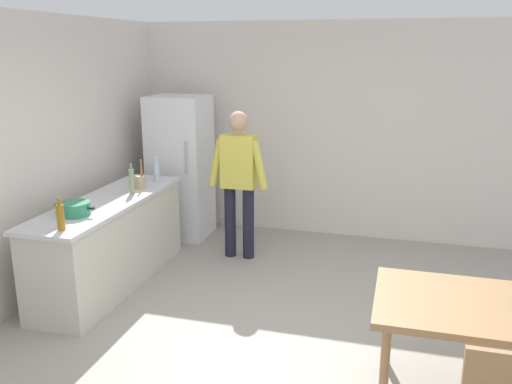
% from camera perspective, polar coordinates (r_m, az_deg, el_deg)
% --- Properties ---
extents(ground_plane, '(14.00, 14.00, 0.00)m').
position_cam_1_polar(ground_plane, '(4.51, 2.97, -16.56)').
color(ground_plane, '#9E998E').
extents(wall_back, '(6.40, 0.12, 2.70)m').
position_cam_1_polar(wall_back, '(6.88, 8.66, 6.42)').
color(wall_back, silver).
rests_on(wall_back, ground_plane).
extents(wall_left, '(0.12, 5.60, 2.70)m').
position_cam_1_polar(wall_left, '(5.32, -24.76, 2.69)').
color(wall_left, silver).
rests_on(wall_left, ground_plane).
extents(kitchen_counter, '(0.64, 2.20, 0.90)m').
position_cam_1_polar(kitchen_counter, '(5.69, -15.23, -5.14)').
color(kitchen_counter, beige).
rests_on(kitchen_counter, ground_plane).
extents(refrigerator, '(0.70, 0.67, 1.80)m').
position_cam_1_polar(refrigerator, '(6.89, -8.04, 2.64)').
color(refrigerator, white).
rests_on(refrigerator, ground_plane).
extents(person, '(0.70, 0.22, 1.70)m').
position_cam_1_polar(person, '(6.03, -1.85, 1.78)').
color(person, '#1E1E2D').
rests_on(person, ground_plane).
extents(dining_table, '(1.40, 0.90, 0.75)m').
position_cam_1_polar(dining_table, '(3.89, 23.07, -12.00)').
color(dining_table, '#9E754C').
rests_on(dining_table, ground_plane).
extents(cooking_pot, '(0.40, 0.28, 0.12)m').
position_cam_1_polar(cooking_pot, '(5.11, -18.77, -1.70)').
color(cooking_pot, '#2D845B').
rests_on(cooking_pot, kitchen_counter).
extents(utensil_jar, '(0.11, 0.11, 0.32)m').
position_cam_1_polar(utensil_jar, '(5.89, -12.20, 1.13)').
color(utensil_jar, tan).
rests_on(utensil_jar, kitchen_counter).
extents(bottle_water_clear, '(0.07, 0.07, 0.30)m').
position_cam_1_polar(bottle_water_clear, '(6.16, -10.58, 2.25)').
color(bottle_water_clear, silver).
rests_on(bottle_water_clear, kitchen_counter).
extents(bottle_oil_amber, '(0.06, 0.06, 0.28)m').
position_cam_1_polar(bottle_oil_amber, '(4.72, -20.12, -2.50)').
color(bottle_oil_amber, '#996619').
rests_on(bottle_oil_amber, kitchen_counter).
extents(bottle_vinegar_tall, '(0.06, 0.06, 0.32)m').
position_cam_1_polar(bottle_vinegar_tall, '(5.68, -13.11, 1.15)').
color(bottle_vinegar_tall, gray).
rests_on(bottle_vinegar_tall, kitchen_counter).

